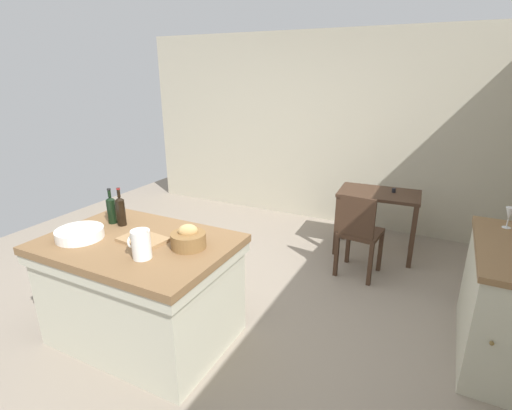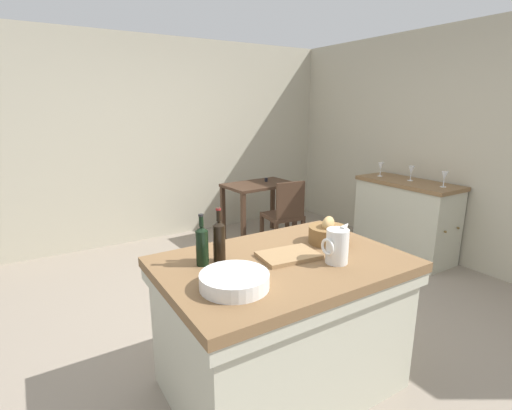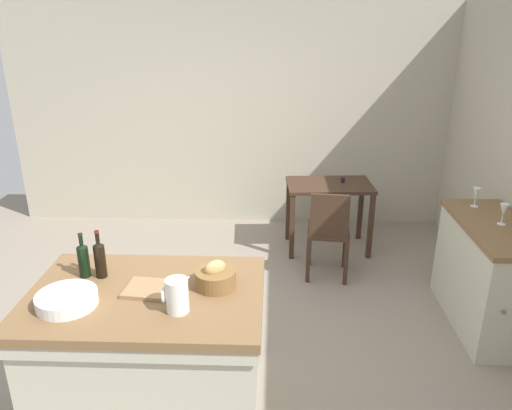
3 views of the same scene
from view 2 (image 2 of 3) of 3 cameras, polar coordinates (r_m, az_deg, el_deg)
The scene contains 16 objects.
ground_plane at distance 3.32m, azimuth 0.74°, elevation -17.09°, with size 6.76×6.76×0.00m, color gray.
wall_back at distance 5.23m, azimuth -14.96°, elevation 9.24°, with size 5.32×0.12×2.60m, color #B2AA93.
wall_right at distance 4.79m, azimuth 28.30°, elevation 7.54°, with size 0.12×5.20×2.60m, color #B2AA93.
island_table at distance 2.47m, azimuth 3.89°, elevation -16.71°, with size 1.44×0.99×0.86m.
side_cabinet at distance 4.85m, azimuth 21.38°, elevation -1.86°, with size 0.52×1.18×0.90m.
writing_desk at distance 5.03m, azimuth 0.49°, elevation 1.85°, with size 0.93×0.61×0.81m.
wooden_chair at distance 4.49m, azimuth 4.32°, elevation -1.49°, with size 0.44×0.44×0.92m.
pitcher at distance 2.25m, azimuth 12.03°, elevation -5.98°, with size 0.17×0.13×0.24m.
wash_bowl at distance 1.94m, azimuth -3.25°, elevation -11.23°, with size 0.35×0.35×0.08m, color white.
bread_basket at distance 2.58m, azimuth 10.70°, elevation -4.18°, with size 0.25×0.25×0.18m.
cutting_board at distance 2.32m, azimuth 4.88°, elevation -7.51°, with size 0.35×0.24×0.02m, color #99754C.
wine_bottle_dark at distance 2.23m, azimuth -5.54°, elevation -5.24°, with size 0.07×0.07×0.32m.
wine_bottle_amber at distance 2.19m, azimuth -8.08°, elevation -5.90°, with size 0.07×0.07×0.30m.
wine_glass_far_left at distance 4.53m, azimuth 26.37°, elevation 3.85°, with size 0.07×0.07×0.17m.
wine_glass_left at distance 4.76m, azimuth 22.21°, elevation 4.78°, with size 0.07×0.07×0.17m.
wine_glass_middle at distance 4.95m, azimuth 18.16°, elevation 5.44°, with size 0.07×0.07×0.17m.
Camera 2 is at (-1.53, -2.38, 1.75)m, focal length 26.73 mm.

